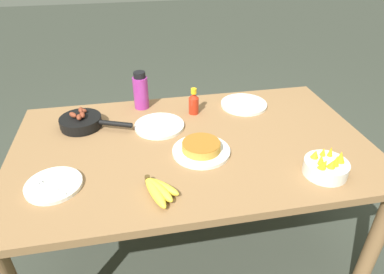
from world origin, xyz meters
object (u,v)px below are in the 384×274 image
Objects in this scene: fruit_bowl_mango at (326,166)px; hot_sauce_bottle at (194,103)px; empty_plate_far_right at (159,126)px; empty_plate_near_front at (244,104)px; banana_bunch at (158,189)px; water_bottle at (141,91)px; skillet at (82,122)px; frittata_plate_center at (201,149)px; empty_plate_far_left at (54,185)px.

fruit_bowl_mango is 0.73m from hot_sauce_bottle.
empty_plate_far_right is 0.78m from fruit_bowl_mango.
empty_plate_near_front is 1.78× the size of hot_sauce_bottle.
empty_plate_far_right is at bearing 83.19° from banana_bunch.
water_bottle is (-0.07, 0.23, 0.09)m from empty_plate_far_right.
water_bottle reaches higher than banana_bunch.
skillet is 1.38× the size of frittata_plate_center.
hot_sauce_bottle is (0.04, 0.36, 0.04)m from frittata_plate_center.
water_bottle reaches higher than empty_plate_far_right.
hot_sauce_bottle is (0.56, 0.04, 0.03)m from skillet.
banana_bunch reaches higher than empty_plate_far_left.
empty_plate_far_left is at bearing 173.42° from fruit_bowl_mango.
frittata_plate_center is 0.30m from empty_plate_far_right.
banana_bunch is 0.40m from empty_plate_far_left.
banana_bunch is 0.90× the size of empty_plate_far_left.
fruit_bowl_mango reaches higher than empty_plate_near_front.
empty_plate_far_left is 0.71m from water_bottle.
water_bottle is (-0.68, 0.72, 0.06)m from fruit_bowl_mango.
frittata_plate_center is at bearing -58.53° from empty_plate_far_right.
fruit_bowl_mango reaches higher than frittata_plate_center.
water_bottle is at bearing 133.31° from fruit_bowl_mango.
banana_bunch is 0.31m from frittata_plate_center.
empty_plate_near_front is 1.44× the size of fruit_bowl_mango.
frittata_plate_center is at bearing 152.57° from fruit_bowl_mango.
frittata_plate_center reaches higher than empty_plate_far_right.
water_bottle reaches higher than empty_plate_far_left.
fruit_bowl_mango is (0.13, -0.63, 0.03)m from empty_plate_near_front.
empty_plate_near_front is at bearing -9.24° from water_bottle.
banana_bunch is at bearing -38.41° from skillet.
fruit_bowl_mango is (0.61, -0.49, 0.03)m from empty_plate_far_right.
banana_bunch is at bearing -132.88° from frittata_plate_center.
empty_plate_near_front and empty_plate_far_right have the same top height.
skillet reaches higher than empty_plate_far_right.
empty_plate_near_front is 1.05m from empty_plate_far_left.
hot_sauce_bottle is (0.19, 0.11, 0.05)m from empty_plate_far_right.
banana_bunch is 0.64m from hot_sauce_bottle.
skillet is (-0.31, 0.55, 0.01)m from banana_bunch.
fruit_bowl_mango is (0.45, -0.24, 0.02)m from frittata_plate_center.
hot_sauce_bottle reaches higher than frittata_plate_center.
empty_plate_near_front is (0.84, 0.07, -0.02)m from skillet.
empty_plate_far_right is at bearing -163.53° from empty_plate_near_front.
water_bottle reaches higher than skillet.
fruit_bowl_mango is at bearing -7.58° from skillet.
skillet reaches higher than empty_plate_near_front.
fruit_bowl_mango is (0.66, -0.01, 0.02)m from banana_bunch.
empty_plate_far_left is at bearing -140.45° from empty_plate_far_right.
frittata_plate_center is at bearing -96.02° from hot_sauce_bottle.
empty_plate_far_right is at bearing 141.27° from fruit_bowl_mango.
frittata_plate_center is (0.21, 0.23, 0.00)m from banana_bunch.
skillet is 1.13m from fruit_bowl_mango.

